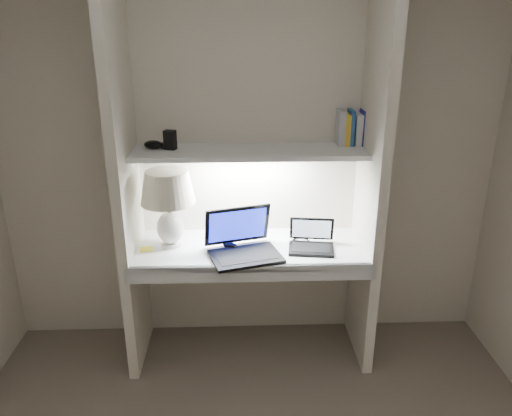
{
  "coord_description": "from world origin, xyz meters",
  "views": [
    {
      "loc": [
        -0.07,
        -1.6,
        2.1
      ],
      "look_at": [
        0.03,
        1.05,
        1.09
      ],
      "focal_mm": 35.0,
      "sensor_mm": 36.0,
      "label": 1
    }
  ],
  "objects_px": {
    "laptop_netbook": "(311,242)",
    "speaker": "(239,225)",
    "laptop_main": "(243,244)",
    "book_row": "(353,128)",
    "table_lamp": "(168,196)"
  },
  "relations": [
    {
      "from": "laptop_netbook",
      "to": "speaker",
      "type": "bearing_deg",
      "value": 165.26
    },
    {
      "from": "laptop_main",
      "to": "book_row",
      "type": "bearing_deg",
      "value": 7.58
    },
    {
      "from": "speaker",
      "to": "table_lamp",
      "type": "bearing_deg",
      "value": -140.17
    },
    {
      "from": "table_lamp",
      "to": "book_row",
      "type": "xyz_separation_m",
      "value": [
        1.14,
        0.18,
        0.37
      ]
    },
    {
      "from": "laptop_netbook",
      "to": "book_row",
      "type": "bearing_deg",
      "value": 49.76
    },
    {
      "from": "laptop_netbook",
      "to": "book_row",
      "type": "distance_m",
      "value": 0.75
    },
    {
      "from": "laptop_main",
      "to": "book_row",
      "type": "xyz_separation_m",
      "value": [
        0.69,
        0.31,
        0.64
      ]
    },
    {
      "from": "laptop_main",
      "to": "book_row",
      "type": "height_order",
      "value": "book_row"
    },
    {
      "from": "table_lamp",
      "to": "laptop_netbook",
      "type": "relative_size",
      "value": 1.61
    },
    {
      "from": "speaker",
      "to": "book_row",
      "type": "xyz_separation_m",
      "value": [
        0.71,
        0.06,
        0.62
      ]
    },
    {
      "from": "table_lamp",
      "to": "laptop_netbook",
      "type": "distance_m",
      "value": 0.92
    },
    {
      "from": "table_lamp",
      "to": "laptop_netbook",
      "type": "xyz_separation_m",
      "value": [
        0.87,
        -0.06,
        -0.29
      ]
    },
    {
      "from": "speaker",
      "to": "laptop_netbook",
      "type": "bearing_deg",
      "value": 1.35
    },
    {
      "from": "laptop_main",
      "to": "speaker",
      "type": "distance_m",
      "value": 0.25
    },
    {
      "from": "table_lamp",
      "to": "book_row",
      "type": "distance_m",
      "value": 1.21
    }
  ]
}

